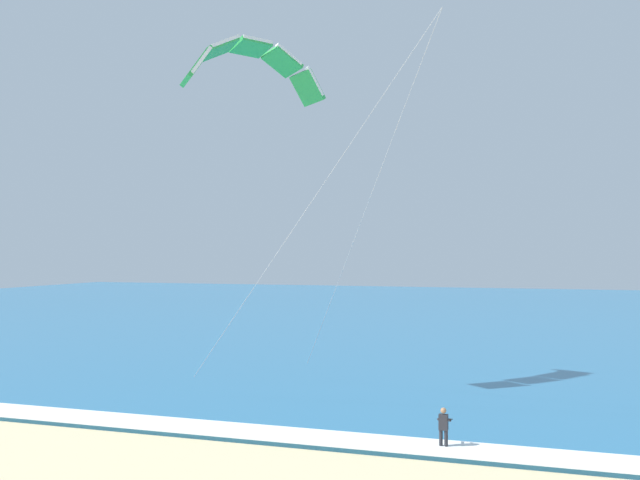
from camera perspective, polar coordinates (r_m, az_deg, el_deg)
name	(u,v)px	position (r m, az deg, el deg)	size (l,w,h in m)	color
sea	(496,314)	(85.21, 14.61, -6.07)	(200.00, 120.00, 0.20)	teal
surf_foam	(414,446)	(27.15, 7.97, -16.81)	(200.00, 2.19, 0.04)	white
surfboard	(444,452)	(27.26, 10.39, -17.16)	(0.56, 1.43, 0.09)	yellow
kitesurfer	(444,427)	(27.03, 10.39, -15.29)	(0.55, 0.55, 1.69)	#232328
kite_primary	(254,63)	(38.65, -5.63, 14.67)	(14.31, 11.58, 18.15)	green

